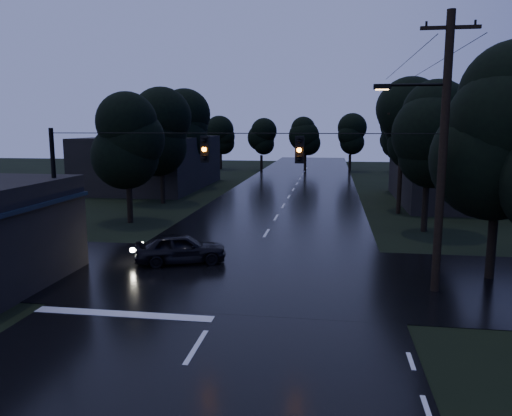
# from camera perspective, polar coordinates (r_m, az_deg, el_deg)

# --- Properties ---
(main_road) EXTENTS (12.00, 120.00, 0.02)m
(main_road) POSITION_cam_1_polar(r_m,az_deg,el_deg) (38.27, 3.14, 0.22)
(main_road) COLOR black
(main_road) RESTS_ON ground
(cross_street) EXTENTS (60.00, 9.00, 0.02)m
(cross_street) POSITION_cam_1_polar(r_m,az_deg,el_deg) (20.85, -1.69, -7.58)
(cross_street) COLOR black
(cross_street) RESTS_ON ground
(building_far_right) EXTENTS (10.00, 14.00, 4.40)m
(building_far_right) POSITION_cam_1_polar(r_m,az_deg,el_deg) (43.07, 22.62, 3.48)
(building_far_right) COLOR black
(building_far_right) RESTS_ON ground
(building_far_left) EXTENTS (10.00, 16.00, 5.00)m
(building_far_left) POSITION_cam_1_polar(r_m,az_deg,el_deg) (50.89, -11.66, 5.14)
(building_far_left) COLOR black
(building_far_left) RESTS_ON ground
(utility_pole_main) EXTENTS (3.50, 0.30, 10.00)m
(utility_pole_main) POSITION_cam_1_polar(r_m,az_deg,el_deg) (19.02, 20.33, 6.33)
(utility_pole_main) COLOR black
(utility_pole_main) RESTS_ON ground
(utility_pole_far) EXTENTS (2.00, 0.30, 7.50)m
(utility_pole_far) POSITION_cam_1_polar(r_m,az_deg,el_deg) (35.99, 16.21, 5.50)
(utility_pole_far) COLOR black
(utility_pole_far) RESTS_ON ground
(anchor_pole_left) EXTENTS (0.18, 0.18, 6.00)m
(anchor_pole_left) POSITION_cam_1_polar(r_m,az_deg,el_deg) (21.89, -21.93, 0.61)
(anchor_pole_left) COLOR black
(anchor_pole_left) RESTS_ON ground
(span_signals) EXTENTS (15.00, 0.37, 1.12)m
(span_signals) POSITION_cam_1_polar(r_m,az_deg,el_deg) (18.87, -0.64, 6.84)
(span_signals) COLOR black
(span_signals) RESTS_ON ground
(tree_corner_near) EXTENTS (4.48, 4.48, 9.44)m
(tree_corner_near) POSITION_cam_1_polar(r_m,az_deg,el_deg) (21.59, 26.19, 8.20)
(tree_corner_near) COLOR black
(tree_corner_near) RESTS_ON ground
(tree_left_a) EXTENTS (3.92, 3.92, 8.26)m
(tree_left_a) POSITION_cam_1_polar(r_m,az_deg,el_deg) (32.19, -14.53, 7.59)
(tree_left_a) COLOR black
(tree_left_a) RESTS_ON ground
(tree_left_b) EXTENTS (4.20, 4.20, 8.85)m
(tree_left_b) POSITION_cam_1_polar(r_m,az_deg,el_deg) (39.86, -10.81, 8.54)
(tree_left_b) COLOR black
(tree_left_b) RESTS_ON ground
(tree_left_c) EXTENTS (4.48, 4.48, 9.44)m
(tree_left_c) POSITION_cam_1_polar(r_m,az_deg,el_deg) (49.57, -7.62, 9.19)
(tree_left_c) COLOR black
(tree_left_c) RESTS_ON ground
(tree_right_a) EXTENTS (4.20, 4.20, 8.85)m
(tree_right_a) POSITION_cam_1_polar(r_m,az_deg,el_deg) (30.11, 19.17, 7.98)
(tree_right_a) COLOR black
(tree_right_a) RESTS_ON ground
(tree_right_b) EXTENTS (4.48, 4.48, 9.44)m
(tree_right_b) POSITION_cam_1_polar(r_m,az_deg,el_deg) (38.09, 17.93, 8.79)
(tree_right_b) COLOR black
(tree_right_b) RESTS_ON ground
(tree_right_c) EXTENTS (4.76, 4.76, 10.03)m
(tree_right_c) POSITION_cam_1_polar(r_m,az_deg,el_deg) (48.07, 16.76, 9.32)
(tree_right_c) COLOR black
(tree_right_c) RESTS_ON ground
(car) EXTENTS (4.34, 2.88, 1.37)m
(car) POSITION_cam_1_polar(r_m,az_deg,el_deg) (22.59, -8.60, -4.54)
(car) COLOR black
(car) RESTS_ON ground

